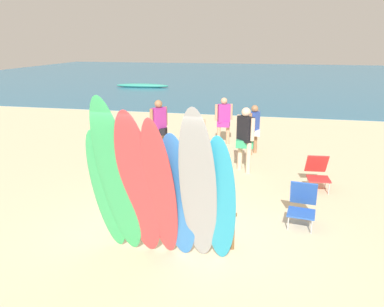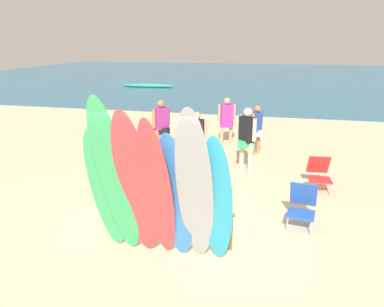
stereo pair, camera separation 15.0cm
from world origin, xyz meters
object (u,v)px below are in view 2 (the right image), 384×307
at_px(beachgoer_photographing, 197,135).
at_px(beachgoer_near_rack, 247,136).
at_px(surfboard_red_3, 157,193).
at_px(surfboard_teal_6, 217,203).
at_px(surfboard_green_0, 105,192).
at_px(beachgoer_strolling, 227,118).
at_px(beach_chair_blue, 319,172).
at_px(surfboard_grey_5, 195,192).
at_px(surfboard_red_2, 136,189).
at_px(surfboard_blue_4, 175,199).
at_px(beach_chair_red, 302,204).
at_px(beachgoer_midbeach, 161,124).
at_px(distant_boat, 148,85).
at_px(beachgoer_by_water, 257,126).
at_px(surfboard_rack, 171,216).
at_px(surfboard_green_1, 115,181).

xyz_separation_m(beachgoer_photographing, beachgoer_near_rack, (1.40, -0.22, 0.12)).
bearing_deg(surfboard_red_3, surfboard_teal_6, 8.49).
bearing_deg(beachgoer_near_rack, surfboard_green_0, 113.10).
xyz_separation_m(beachgoer_strolling, beach_chair_blue, (2.70, -3.40, -0.50)).
bearing_deg(surfboard_grey_5, beachgoer_photographing, 101.53).
bearing_deg(surfboard_red_2, surfboard_grey_5, 1.42).
distance_m(surfboard_blue_4, surfboard_grey_5, 0.42).
bearing_deg(beach_chair_red, beachgoer_strolling, 120.03).
distance_m(beachgoer_midbeach, beach_chair_blue, 4.82).
xyz_separation_m(beachgoer_strolling, beachgoer_midbeach, (-1.76, -1.64, 0.07)).
bearing_deg(beach_chair_blue, distant_boat, 116.13).
xyz_separation_m(surfboard_blue_4, beachgoer_photographing, (-0.72, 4.80, -0.22)).
relative_size(beachgoer_by_water, beachgoer_near_rack, 0.88).
bearing_deg(beachgoer_photographing, beach_chair_red, 130.85).
bearing_deg(beachgoer_strolling, surfboard_grey_5, 71.29).
bearing_deg(surfboard_red_3, surfboard_green_0, 172.52).
relative_size(beachgoer_photographing, beach_chair_red, 1.87).
height_order(beach_chair_red, distant_boat, beach_chair_red).
distance_m(surfboard_grey_5, beach_chair_blue, 4.54).
height_order(beachgoer_by_water, beachgoer_strolling, beachgoer_strolling).
xyz_separation_m(surfboard_red_2, beachgoer_midbeach, (-1.43, 5.68, -0.30)).
bearing_deg(distant_boat, surfboard_red_2, -70.66).
bearing_deg(beach_chair_red, beachgoer_photographing, 139.78).
bearing_deg(surfboard_rack, surfboard_red_2, -112.28).
bearing_deg(beachgoer_midbeach, beachgoer_photographing, 93.83).
relative_size(surfboard_red_3, beach_chair_blue, 3.30).
height_order(surfboard_green_0, beachgoer_midbeach, surfboard_green_0).
distance_m(surfboard_rack, surfboard_red_3, 1.04).
distance_m(surfboard_blue_4, distant_boat, 23.14).
bearing_deg(beach_chair_red, beachgoer_midbeach, 144.45).
distance_m(beachgoer_near_rack, beach_chair_red, 3.12).
relative_size(surfboard_green_1, distant_boat, 0.70).
relative_size(beachgoer_by_water, beachgoer_midbeach, 0.90).
height_order(surfboard_green_1, surfboard_grey_5, surfboard_green_1).
bearing_deg(beachgoer_near_rack, surfboard_green_1, 116.42).
bearing_deg(distant_boat, beachgoer_strolling, -61.12).
bearing_deg(beachgoer_midbeach, surfboard_red_3, 51.07).
xyz_separation_m(beachgoer_photographing, beachgoer_strolling, (0.50, 2.37, 0.03)).
relative_size(surfboard_green_0, beachgoer_midbeach, 1.35).
height_order(surfboard_grey_5, distant_boat, surfboard_grey_5).
xyz_separation_m(surfboard_grey_5, beachgoer_by_water, (0.49, 6.40, -0.44)).
height_order(beachgoer_by_water, beach_chair_blue, beachgoer_by_water).
bearing_deg(beachgoer_by_water, beach_chair_blue, 57.54).
distance_m(beachgoer_by_water, distant_boat, 17.82).
bearing_deg(surfboard_red_3, beach_chair_blue, 55.67).
bearing_deg(surfboard_green_0, beachgoer_midbeach, 100.82).
distance_m(surfboard_red_2, surfboard_red_3, 0.33).
distance_m(surfboard_red_3, beachgoer_strolling, 7.31).
height_order(surfboard_green_0, surfboard_teal_6, surfboard_teal_6).
height_order(surfboard_grey_5, beachgoer_strolling, surfboard_grey_5).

